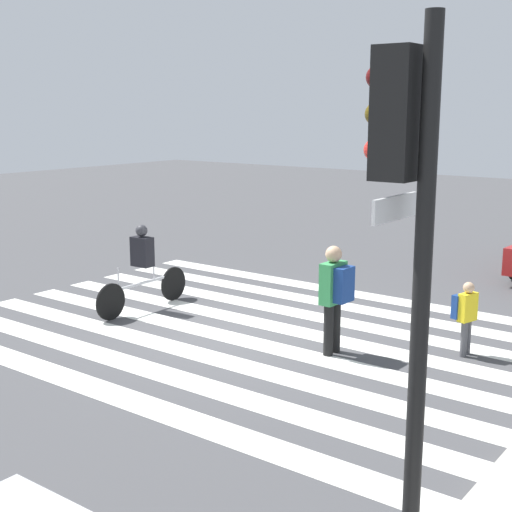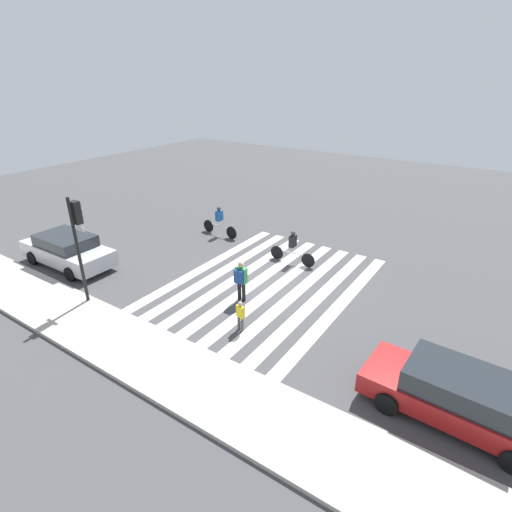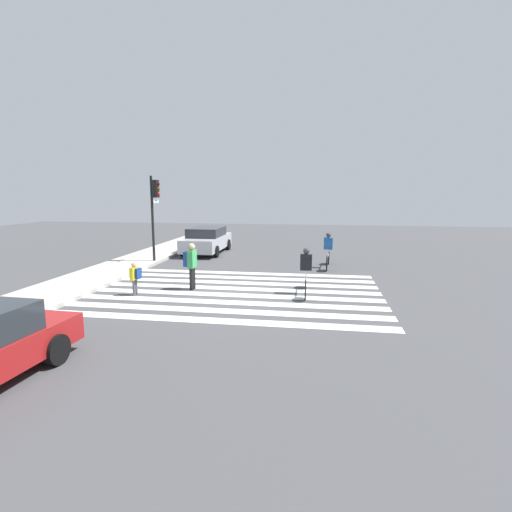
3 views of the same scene
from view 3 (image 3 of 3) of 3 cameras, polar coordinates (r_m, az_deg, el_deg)
name	(u,v)px [view 3 (image 3 of 3)]	position (r m, az deg, el deg)	size (l,w,h in m)	color
ground_plane	(238,292)	(14.26, -2.57, -5.14)	(60.00, 60.00, 0.00)	#444447
sidewalk_curb	(77,284)	(16.63, -24.22, -3.63)	(36.00, 2.50, 0.14)	#ADA89E
crosswalk_stripes	(238,292)	(14.26, -2.57, -5.12)	(7.03, 10.00, 0.01)	silver
traffic_light	(154,203)	(20.13, -14.30, 7.41)	(0.60, 0.50, 4.29)	black
pedestrian_adult_blue_shirt	(191,263)	(14.62, -9.28, -0.92)	(0.48, 0.40, 1.69)	black
pedestrian_child_with_backpack	(135,276)	(14.23, -16.87, -2.77)	(0.35, 0.32, 1.15)	#4C4C51
cyclist_mid_street	(328,249)	(18.92, 10.27, 0.96)	(2.42, 0.42, 1.65)	black
cyclist_near_curb	(306,269)	(13.94, 7.15, -1.89)	(2.33, 0.41, 1.62)	black
car_parked_far_curb	(207,240)	(23.29, -7.04, 2.30)	(4.77, 2.07, 1.49)	#B7B7BC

